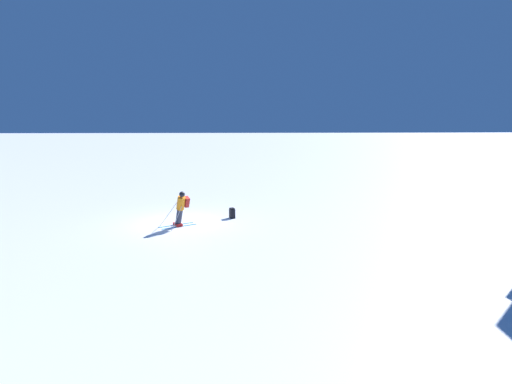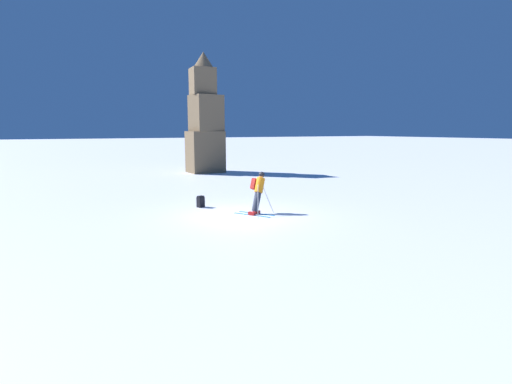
# 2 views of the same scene
# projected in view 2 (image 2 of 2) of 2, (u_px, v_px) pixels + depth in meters

# --- Properties ---
(ground_plane) EXTENTS (300.00, 300.00, 0.00)m
(ground_plane) POSITION_uv_depth(u_px,v_px,m) (241.00, 216.00, 15.67)
(ground_plane) COLOR white
(skier) EXTENTS (1.46, 1.64, 1.71)m
(skier) POSITION_uv_depth(u_px,v_px,m) (258.00, 190.00, 16.11)
(skier) COLOR #1E7AC6
(skier) RESTS_ON ground
(rock_pillar) EXTENTS (2.61, 2.29, 9.23)m
(rock_pillar) POSITION_uv_depth(u_px,v_px,m) (205.00, 123.00, 31.17)
(rock_pillar) COLOR brown
(rock_pillar) RESTS_ON ground
(spare_backpack) EXTENTS (0.36, 0.31, 0.50)m
(spare_backpack) POSITION_uv_depth(u_px,v_px,m) (201.00, 202.00, 17.40)
(spare_backpack) COLOR black
(spare_backpack) RESTS_ON ground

